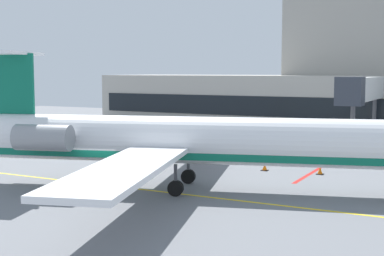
# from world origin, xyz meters

# --- Properties ---
(ground) EXTENTS (120.00, 120.00, 0.11)m
(ground) POSITION_xyz_m (0.00, 0.00, -0.05)
(ground) COLOR slate
(terminal_building) EXTENTS (64.78, 15.80, 19.91)m
(terminal_building) POSITION_xyz_m (4.18, 48.31, 6.58)
(terminal_building) COLOR #ADA89E
(terminal_building) RESTS_ON ground
(jet_bridge_west) EXTENTS (2.40, 16.08, 6.55)m
(jet_bridge_west) POSITION_xyz_m (9.38, 31.26, 5.15)
(jet_bridge_west) COLOR silver
(jet_bridge_west) RESTS_ON ground
(regional_jet) EXTENTS (33.86, 28.83, 8.27)m
(regional_jet) POSITION_xyz_m (5.21, 2.14, 2.95)
(regional_jet) COLOR white
(regional_jet) RESTS_ON ground
(baggage_tug) EXTENTS (2.38, 3.89, 2.28)m
(baggage_tug) POSITION_xyz_m (-9.80, 14.75, 1.02)
(baggage_tug) COLOR #E5B20C
(baggage_tug) RESTS_ON ground
(pushback_tractor) EXTENTS (3.66, 4.03, 2.10)m
(pushback_tractor) POSITION_xyz_m (-9.20, 22.52, 0.95)
(pushback_tractor) COLOR silver
(pushback_tractor) RESTS_ON ground
(belt_loader) EXTENTS (3.48, 3.17, 2.06)m
(belt_loader) POSITION_xyz_m (-14.53, 23.81, 0.93)
(belt_loader) COLOR silver
(belt_loader) RESTS_ON ground
(fuel_tank) EXTENTS (7.49, 2.75, 2.22)m
(fuel_tank) POSITION_xyz_m (10.27, 28.86, 1.26)
(fuel_tank) COLOR white
(fuel_tank) RESTS_ON ground
(safety_cone_alpha) EXTENTS (0.47, 0.47, 0.55)m
(safety_cone_alpha) POSITION_xyz_m (0.87, 3.70, 0.25)
(safety_cone_alpha) COLOR orange
(safety_cone_alpha) RESTS_ON ground
(safety_cone_bravo) EXTENTS (0.47, 0.47, 0.55)m
(safety_cone_bravo) POSITION_xyz_m (10.50, 10.58, 0.25)
(safety_cone_bravo) COLOR orange
(safety_cone_bravo) RESTS_ON ground
(safety_cone_charlie) EXTENTS (0.47, 0.47, 0.55)m
(safety_cone_charlie) POSITION_xyz_m (6.61, 10.22, 0.25)
(safety_cone_charlie) COLOR orange
(safety_cone_charlie) RESTS_ON ground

